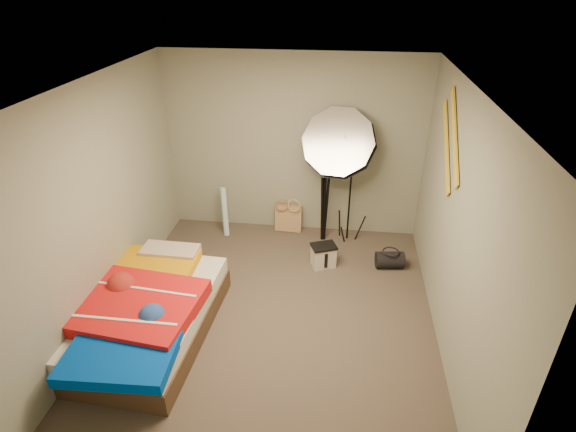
% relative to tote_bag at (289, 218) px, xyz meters
% --- Properties ---
extents(floor, '(4.00, 4.00, 0.00)m').
position_rel_tote_bag_xyz_m(floor, '(0.05, -1.90, -0.19)').
color(floor, brown).
rests_on(floor, ground).
extents(ceiling, '(4.00, 4.00, 0.00)m').
position_rel_tote_bag_xyz_m(ceiling, '(0.05, -1.90, 2.31)').
color(ceiling, silver).
rests_on(ceiling, wall_back).
extents(wall_back, '(3.50, 0.00, 3.50)m').
position_rel_tote_bag_xyz_m(wall_back, '(0.05, 0.10, 1.06)').
color(wall_back, gray).
rests_on(wall_back, floor).
extents(wall_front, '(3.50, 0.00, 3.50)m').
position_rel_tote_bag_xyz_m(wall_front, '(0.05, -3.90, 1.06)').
color(wall_front, gray).
rests_on(wall_front, floor).
extents(wall_left, '(0.00, 4.00, 4.00)m').
position_rel_tote_bag_xyz_m(wall_left, '(-1.70, -1.90, 1.06)').
color(wall_left, gray).
rests_on(wall_left, floor).
extents(wall_right, '(0.00, 4.00, 4.00)m').
position_rel_tote_bag_xyz_m(wall_right, '(1.80, -1.90, 1.06)').
color(wall_right, gray).
rests_on(wall_right, floor).
extents(tote_bag, '(0.39, 0.19, 0.40)m').
position_rel_tote_bag_xyz_m(tote_bag, '(0.00, 0.00, 0.00)').
color(tote_bag, tan).
rests_on(tote_bag, floor).
extents(wrapping_roll, '(0.14, 0.22, 0.71)m').
position_rel_tote_bag_xyz_m(wrapping_roll, '(-0.88, -0.22, 0.16)').
color(wrapping_roll, '#6BBAD6').
rests_on(wrapping_roll, floor).
extents(camera_case, '(0.34, 0.30, 0.29)m').
position_rel_tote_bag_xyz_m(camera_case, '(0.55, -0.85, -0.05)').
color(camera_case, beige).
rests_on(camera_case, floor).
extents(duffel_bag, '(0.38, 0.26, 0.22)m').
position_rel_tote_bag_xyz_m(duffel_bag, '(1.40, -0.78, -0.08)').
color(duffel_bag, black).
rests_on(duffel_bag, floor).
extents(wall_stripe_upper, '(0.02, 0.91, 0.78)m').
position_rel_tote_bag_xyz_m(wall_stripe_upper, '(1.78, -1.30, 1.76)').
color(wall_stripe_upper, gold).
rests_on(wall_stripe_upper, wall_right).
extents(wall_stripe_lower, '(0.02, 0.91, 0.78)m').
position_rel_tote_bag_xyz_m(wall_stripe_lower, '(1.78, -1.05, 1.56)').
color(wall_stripe_lower, gold).
rests_on(wall_stripe_lower, wall_right).
extents(bed, '(1.40, 2.07, 0.55)m').
position_rel_tote_bag_xyz_m(bed, '(-1.23, -2.31, 0.08)').
color(bed, '#4B3423').
rests_on(bed, floor).
extents(photo_umbrella, '(1.23, 0.96, 1.99)m').
position_rel_tote_bag_xyz_m(photo_umbrella, '(0.67, -0.22, 1.24)').
color(photo_umbrella, black).
rests_on(photo_umbrella, floor).
extents(camera_tripod, '(0.09, 0.09, 1.42)m').
position_rel_tote_bag_xyz_m(camera_tripod, '(0.51, -0.20, 0.62)').
color(camera_tripod, black).
rests_on(camera_tripod, floor).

